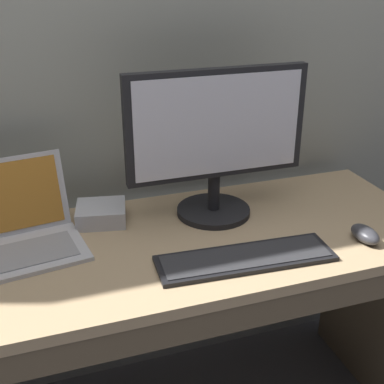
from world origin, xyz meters
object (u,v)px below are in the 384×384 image
wired_keyboard (246,258)px  computer_mouse (365,234)px  external_drive_box (101,213)px  external_monitor (217,138)px  laptop_silver (12,235)px

wired_keyboard → computer_mouse: bearing=-2.0°
computer_mouse → external_drive_box: 0.76m
computer_mouse → wired_keyboard: bearing=176.3°
wired_keyboard → external_drive_box: size_ratio=3.31×
external_monitor → wired_keyboard: size_ratio=1.12×
external_monitor → external_drive_box: (-0.33, 0.07, -0.22)m
wired_keyboard → external_monitor: bearing=86.4°
external_monitor → laptop_silver: bearing=-178.4°
computer_mouse → external_monitor: bearing=138.9°
external_monitor → external_drive_box: external_monitor is taller
laptop_silver → external_drive_box: size_ratio=2.68×
computer_mouse → external_drive_box: size_ratio=0.71×
wired_keyboard → computer_mouse: 0.35m
external_monitor → wired_keyboard: 0.36m
external_drive_box → external_monitor: bearing=-12.1°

